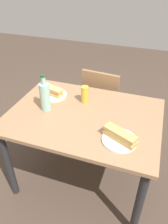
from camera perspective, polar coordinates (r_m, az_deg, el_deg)
ground_plane at (r=2.20m, az=0.00°, el=-16.50°), size 8.00×8.00×0.00m
dining_table at (r=1.74m, az=0.00°, el=-3.47°), size 1.18×0.86×0.75m
chair_far at (r=2.32m, az=4.92°, el=3.04°), size 0.44×0.44×0.86m
plate_near at (r=1.93m, az=-8.14°, el=4.53°), size 0.24×0.24×0.01m
baguette_sandwich_near at (r=1.91m, az=-8.24°, el=5.60°), size 0.20×0.12×0.07m
knife_near at (r=1.96m, az=-7.32°, el=5.57°), size 0.16×0.09×0.01m
plate_far at (r=1.46m, az=9.38°, el=-7.38°), size 0.24×0.24×0.01m
baguette_sandwich_far at (r=1.43m, az=9.53°, el=-6.16°), size 0.24×0.16×0.07m
knife_far at (r=1.49m, az=10.26°, el=-5.89°), size 0.17×0.07×0.01m
water_bottle at (r=1.70m, az=-10.29°, el=4.17°), size 0.08×0.08×0.30m
beer_glass at (r=1.79m, az=0.20°, el=4.69°), size 0.06×0.06×0.15m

